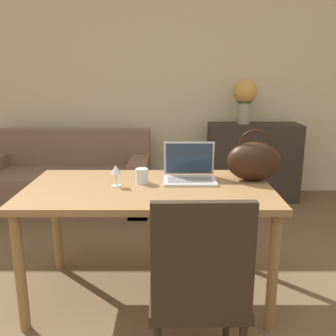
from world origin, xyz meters
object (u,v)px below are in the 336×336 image
Objects in this scene: couch at (66,181)px; handbag at (252,161)px; drinking_glass at (140,176)px; laptop at (188,170)px; wine_glass at (114,171)px; chair at (197,285)px; flower_vase at (243,96)px.

handbag reaches higher than couch.
drinking_glass is 0.27× the size of handbag.
wine_glass is at bearing -161.59° from laptop.
drinking_glass is at bearing -60.45° from couch.
laptop is (1.26, -1.59, 0.54)m from couch.
flower_vase is at bearing 74.09° from chair.
chair is 2.84× the size of laptop.
couch is 19.15× the size of drinking_glass.
drinking_glass is 2.23m from flower_vase.
couch is 13.30× the size of wine_glass.
wine_glass is at bearing -155.45° from drinking_glass.
flower_vase reaches higher than handbag.
drinking_glass is at bearing -117.94° from flower_vase.
chair is at bearing -70.01° from drinking_glass.
chair is at bearing -104.62° from flower_vase.
drinking_glass is (-0.30, 0.84, 0.27)m from chair.
couch is 3.68× the size of flower_vase.
laptop reaches higher than wine_glass.
wine_glass is 2.36m from flower_vase.
couch is 2.00m from wine_glass.
chair is 2.94m from flower_vase.
flower_vase reaches higher than chair.
flower_vase is (1.18, 2.01, 0.35)m from wine_glass.
flower_vase reaches higher than drinking_glass.
wine_glass is at bearing -120.51° from flower_vase.
laptop is 0.32m from drinking_glass.
drinking_glass is (0.95, -1.68, 0.52)m from couch.
drinking_glass is 0.18m from wine_glass.
laptop reaches higher than couch.
drinking_glass is 0.69× the size of wine_glass.
chair is 7.07× the size of wine_glass.
wine_glass is at bearing -65.55° from couch.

